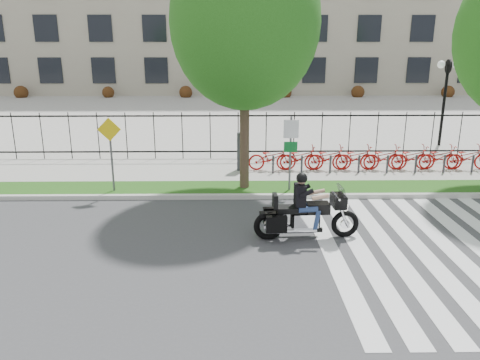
{
  "coord_description": "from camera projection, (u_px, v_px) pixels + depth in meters",
  "views": [
    {
      "loc": [
        -0.2,
        -10.61,
        4.95
      ],
      "look_at": [
        -0.01,
        3.0,
        0.97
      ],
      "focal_mm": 35.0,
      "sensor_mm": 36.0,
      "label": 1
    }
  ],
  "objects": [
    {
      "name": "sign_pole_regulatory",
      "position": [
        291.0,
        144.0,
        15.51
      ],
      "size": [
        0.5,
        0.09,
        2.5
      ],
      "color": "#59595B",
      "rests_on": "grass_verge"
    },
    {
      "name": "iron_fence",
      "position": [
        238.0,
        135.0,
        20.08
      ],
      "size": [
        30.0,
        0.06,
        2.0
      ],
      "primitive_type": null,
      "color": "black",
      "rests_on": "sidewalk"
    },
    {
      "name": "lamp_post_right",
      "position": [
        447.0,
        81.0,
        22.33
      ],
      "size": [
        1.06,
        0.7,
        4.25
      ],
      "color": "black",
      "rests_on": "ground"
    },
    {
      "name": "bike_share_station",
      "position": [
        368.0,
        157.0,
        18.37
      ],
      "size": [
        10.01,
        0.86,
        1.5
      ],
      "color": "#2D2D33",
      "rests_on": "sidewalk"
    },
    {
      "name": "motorcycle_rider",
      "position": [
        306.0,
        212.0,
        12.19
      ],
      "size": [
        2.8,
        0.84,
        2.16
      ],
      "color": "black",
      "rests_on": "ground"
    },
    {
      "name": "ground",
      "position": [
        242.0,
        251.0,
        11.58
      ],
      "size": [
        120.0,
        120.0,
        0.0
      ],
      "primitive_type": "plane",
      "color": "#3D3D40",
      "rests_on": "ground"
    },
    {
      "name": "crosswalk_stripes",
      "position": [
        436.0,
        250.0,
        11.64
      ],
      "size": [
        5.7,
        8.0,
        0.01
      ],
      "primitive_type": null,
      "color": "silver",
      "rests_on": "ground"
    },
    {
      "name": "grass_verge",
      "position": [
        240.0,
        189.0,
        16.31
      ],
      "size": [
        60.0,
        1.5,
        0.15
      ],
      "primitive_type": "cube",
      "color": "#255114",
      "rests_on": "ground"
    },
    {
      "name": "sidewalk",
      "position": [
        239.0,
        170.0,
        18.71
      ],
      "size": [
        60.0,
        3.5,
        0.15
      ],
      "primitive_type": "cube",
      "color": "gray",
      "rests_on": "ground"
    },
    {
      "name": "street_tree_1",
      "position": [
        245.0,
        23.0,
        14.76
      ],
      "size": [
        4.8,
        4.8,
        8.2
      ],
      "color": "#392A1F",
      "rests_on": "grass_verge"
    },
    {
      "name": "sign_pole_warning",
      "position": [
        110.0,
        145.0,
        15.43
      ],
      "size": [
        0.78,
        0.09,
        2.49
      ],
      "color": "#59595B",
      "rests_on": "grass_verge"
    },
    {
      "name": "curb",
      "position": [
        240.0,
        196.0,
        15.49
      ],
      "size": [
        60.0,
        0.2,
        0.15
      ],
      "primitive_type": "cube",
      "color": "#B5B3AA",
      "rests_on": "ground"
    },
    {
      "name": "plaza",
      "position": [
        236.0,
        111.0,
        35.56
      ],
      "size": [
        80.0,
        34.0,
        0.1
      ],
      "primitive_type": "cube",
      "color": "gray",
      "rests_on": "ground"
    }
  ]
}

